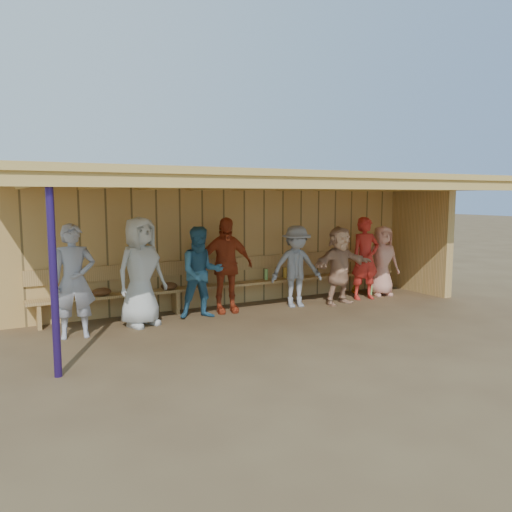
{
  "coord_description": "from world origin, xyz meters",
  "views": [
    {
      "loc": [
        -4.23,
        -7.53,
        2.13
      ],
      "look_at": [
        0.0,
        0.35,
        1.05
      ],
      "focal_mm": 35.0,
      "sensor_mm": 36.0,
      "label": 1
    }
  ],
  "objects": [
    {
      "name": "dugout_structure",
      "position": [
        0.39,
        0.69,
        1.69
      ],
      "size": [
        8.8,
        3.2,
        2.5
      ],
      "color": "tan",
      "rests_on": "ground"
    },
    {
      "name": "ground",
      "position": [
        0.0,
        0.0,
        0.0
      ],
      "size": [
        90.0,
        90.0,
        0.0
      ],
      "primitive_type": "plane",
      "color": "brown",
      "rests_on": "ground"
    },
    {
      "name": "player_h",
      "position": [
        3.15,
        0.51,
        0.75
      ],
      "size": [
        0.82,
        0.63,
        1.5
      ],
      "primitive_type": "imported",
      "rotation": [
        0.0,
        0.0,
        -0.23
      ],
      "color": "#DF967D",
      "rests_on": "ground"
    },
    {
      "name": "player_f",
      "position": [
        1.81,
        0.25,
        0.77
      ],
      "size": [
        1.47,
        0.6,
        1.54
      ],
      "primitive_type": "imported",
      "rotation": [
        0.0,
        0.0,
        0.1
      ],
      "color": "tan",
      "rests_on": "ground"
    },
    {
      "name": "dugout_equipment",
      "position": [
        -1.33,
        0.99,
        0.49
      ],
      "size": [
        5.7,
        0.62,
        0.8
      ],
      "color": "gold",
      "rests_on": "ground"
    },
    {
      "name": "bench",
      "position": [
        0.0,
        1.12,
        0.53
      ],
      "size": [
        7.6,
        0.34,
        0.93
      ],
      "color": "tan",
      "rests_on": "ground"
    },
    {
      "name": "player_d",
      "position": [
        -0.46,
        0.68,
        0.87
      ],
      "size": [
        1.07,
        0.57,
        1.75
      ],
      "primitive_type": "imported",
      "rotation": [
        0.0,
        0.0,
        -0.15
      ],
      "color": "#B13C1C",
      "rests_on": "ground"
    },
    {
      "name": "player_a",
      "position": [
        -3.15,
        0.24,
        0.86
      ],
      "size": [
        0.68,
        0.49,
        1.73
      ],
      "primitive_type": "imported",
      "rotation": [
        0.0,
        0.0,
        -0.13
      ],
      "color": "#9998A0",
      "rests_on": "ground"
    },
    {
      "name": "player_g",
      "position": [
        2.58,
        0.39,
        0.85
      ],
      "size": [
        0.67,
        0.49,
        1.7
      ],
      "primitive_type": "imported",
      "rotation": [
        0.0,
        0.0,
        -0.15
      ],
      "color": "red",
      "rests_on": "ground"
    },
    {
      "name": "player_b",
      "position": [
        -2.08,
        0.47,
        0.9
      ],
      "size": [
        1.02,
        0.84,
        1.8
      ],
      "primitive_type": "imported",
      "rotation": [
        0.0,
        0.0,
        0.35
      ],
      "color": "silver",
      "rests_on": "ground"
    },
    {
      "name": "player_c",
      "position": [
        -1.01,
        0.48,
        0.8
      ],
      "size": [
        0.88,
        0.74,
        1.6
      ],
      "primitive_type": "imported",
      "rotation": [
        0.0,
        0.0,
        -0.18
      ],
      "color": "#316889",
      "rests_on": "ground"
    },
    {
      "name": "player_e",
      "position": [
        0.93,
        0.45,
        0.78
      ],
      "size": [
        1.11,
        0.78,
        1.57
      ],
      "primitive_type": "imported",
      "rotation": [
        0.0,
        0.0,
        -0.21
      ],
      "color": "gray",
      "rests_on": "ground"
    }
  ]
}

